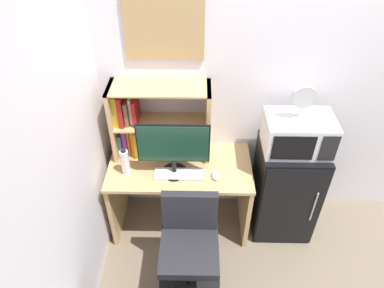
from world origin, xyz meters
TOP-DOWN VIEW (x-y plane):
  - wall_back at (0.40, 0.02)m, footprint 6.40×0.04m
  - wall_left at (-1.62, -1.60)m, footprint 0.04×4.40m
  - desk at (-0.96, -0.30)m, footprint 1.17×0.60m
  - hutch_bookshelf at (-1.24, -0.13)m, footprint 0.78×0.28m
  - monitor at (-1.00, -0.39)m, footprint 0.55×0.21m
  - keyboard at (-0.97, -0.42)m, footprint 0.38×0.13m
  - computer_mouse at (-0.68, -0.43)m, footprint 0.06×0.10m
  - water_bottle at (-1.39, -0.40)m, footprint 0.07×0.07m
  - mini_fridge at (-0.06, -0.29)m, footprint 0.51×0.49m
  - microwave at (-0.06, -0.29)m, footprint 0.51×0.36m
  - desk_fan at (-0.08, -0.29)m, footprint 0.17×0.11m
  - desk_chair at (-0.87, -0.88)m, footprint 0.49×0.49m
  - wall_corkboard at (-1.07, -0.01)m, footprint 0.57×0.02m

SIDE VIEW (x-z plane):
  - desk_chair at x=-0.87m, z-range -0.05..0.82m
  - mini_fridge at x=-0.06m, z-range 0.00..0.92m
  - desk at x=-0.96m, z-range 0.14..0.87m
  - keyboard at x=-0.97m, z-range 0.73..0.75m
  - computer_mouse at x=-0.68m, z-range 0.73..0.76m
  - water_bottle at x=-1.39m, z-range 0.72..0.96m
  - monitor at x=-1.00m, z-range 0.76..1.23m
  - hutch_bookshelf at x=-1.24m, z-range 0.73..1.36m
  - microwave at x=-0.06m, z-range 0.92..1.19m
  - wall_back at x=0.40m, z-range 0.00..2.60m
  - wall_left at x=-1.62m, z-range 0.00..2.60m
  - desk_fan at x=-0.08m, z-range 1.22..1.49m
  - wall_corkboard at x=-1.07m, z-range 1.52..1.99m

